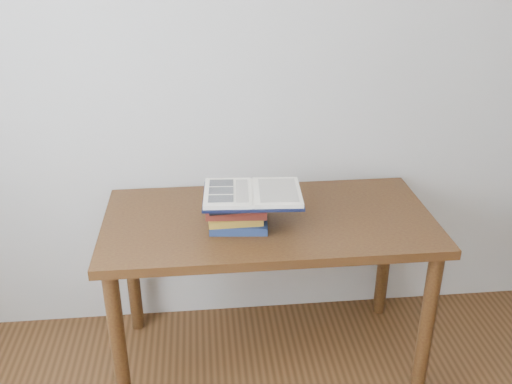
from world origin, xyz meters
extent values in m
cube|color=beige|center=(0.00, 1.75, 1.30)|extent=(3.50, 0.04, 2.60)
cube|color=#4B3012|center=(-0.05, 1.38, 0.70)|extent=(1.34, 0.67, 0.04)
cylinder|color=#4B3012|center=(-0.65, 1.11, 0.34)|extent=(0.06, 0.06, 0.68)
cylinder|color=#4B3012|center=(0.56, 1.11, 0.34)|extent=(0.06, 0.06, 0.68)
cylinder|color=#4B3012|center=(-0.65, 1.65, 0.34)|extent=(0.06, 0.06, 0.68)
cylinder|color=#4B3012|center=(0.56, 1.65, 0.34)|extent=(0.06, 0.06, 0.68)
cube|color=#19264C|center=(-0.17, 1.31, 0.73)|extent=(0.24, 0.18, 0.03)
cube|color=#B27828|center=(-0.19, 1.32, 0.76)|extent=(0.21, 0.16, 0.03)
cube|color=maroon|center=(-0.18, 1.33, 0.79)|extent=(0.24, 0.17, 0.03)
cube|color=black|center=(-0.18, 1.33, 0.82)|extent=(0.24, 0.18, 0.03)
cube|color=black|center=(-0.12, 1.32, 0.85)|extent=(0.39, 0.29, 0.01)
cube|color=silver|center=(-0.21, 1.32, 0.86)|extent=(0.20, 0.26, 0.02)
cube|color=silver|center=(-0.02, 1.31, 0.86)|extent=(0.20, 0.26, 0.02)
cylinder|color=silver|center=(-0.12, 1.32, 0.86)|extent=(0.03, 0.25, 0.01)
cube|color=black|center=(-0.23, 1.40, 0.87)|extent=(0.10, 0.06, 0.00)
cube|color=black|center=(-0.24, 1.33, 0.87)|extent=(0.10, 0.06, 0.00)
cube|color=black|center=(-0.24, 1.26, 0.87)|extent=(0.10, 0.06, 0.00)
cube|color=beige|center=(-0.16, 1.32, 0.87)|extent=(0.06, 0.21, 0.00)
cube|color=beige|center=(-0.02, 1.31, 0.87)|extent=(0.16, 0.22, 0.00)
camera|label=1|loc=(-0.31, -0.65, 1.80)|focal=40.00mm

